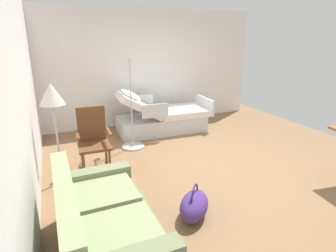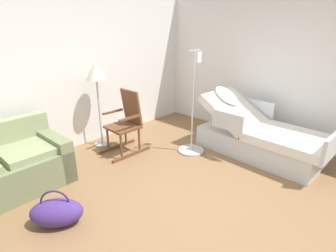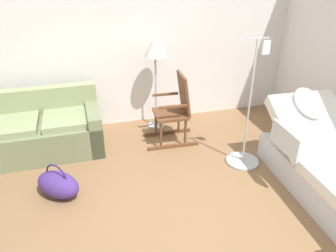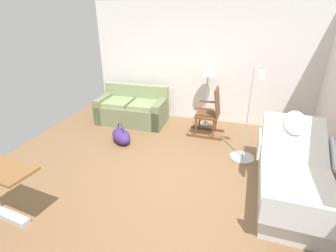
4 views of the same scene
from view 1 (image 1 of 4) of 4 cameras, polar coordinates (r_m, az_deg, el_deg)
The scene contains 9 objects.
ground_plane at distance 4.90m, azimuth 7.23°, elevation -6.96°, with size 6.51×6.51×0.00m, color olive.
back_wall at distance 3.88m, azimuth -28.22°, elevation 5.37°, with size 5.22×0.10×2.70m, color white.
side_wall at distance 6.80m, azimuth -3.48°, elevation 12.06°, with size 0.10×5.41×2.70m, color white.
hospital_bed at distance 6.21m, azimuth -1.36°, elevation 1.68°, with size 1.07×2.10×1.06m.
couch at distance 2.86m, azimuth -13.01°, elevation -20.25°, with size 1.61×0.87×0.85m.
rocking_chair at distance 4.44m, azimuth -15.21°, elevation -3.10°, with size 0.78×0.52×1.05m.
floor_lamp at distance 4.05m, azimuth -22.94°, elevation 4.79°, with size 0.34×0.34×1.48m.
duffel_bag at distance 3.40m, azimuth 5.46°, elevation -16.11°, with size 0.63×0.61×0.43m.
iv_pole at distance 5.35m, azimuth -7.40°, elevation -1.86°, with size 0.44×0.44×1.69m.
Camera 1 is at (-3.80, 2.30, 2.06)m, focal length 29.30 mm.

